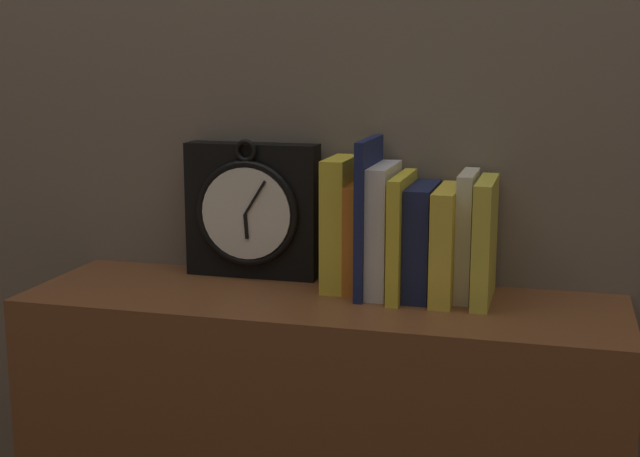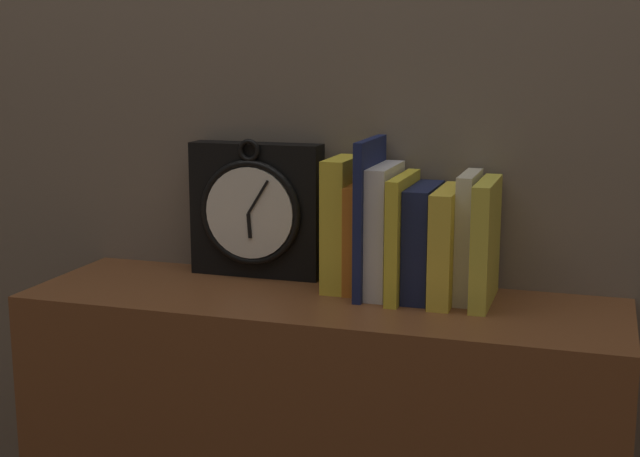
# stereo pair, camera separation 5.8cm
# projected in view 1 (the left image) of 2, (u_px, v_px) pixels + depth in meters

# --- Properties ---
(wall_back) EXTENTS (6.00, 0.05, 2.60)m
(wall_back) POSITION_uv_depth(u_px,v_px,m) (347.00, 1.00, 1.44)
(wall_back) COLOR #756656
(wall_back) RESTS_ON ground_plane
(clock) EXTENTS (0.22, 0.06, 0.23)m
(clock) POSITION_uv_depth(u_px,v_px,m) (252.00, 211.00, 1.48)
(clock) COLOR black
(clock) RESTS_ON bookshelf
(book_slot0_yellow) EXTENTS (0.04, 0.12, 0.21)m
(book_slot0_yellow) POSITION_uv_depth(u_px,v_px,m) (340.00, 223.00, 1.42)
(book_slot0_yellow) COLOR yellow
(book_slot0_yellow) RESTS_ON bookshelf
(book_slot1_orange) EXTENTS (0.02, 0.12, 0.17)m
(book_slot1_orange) POSITION_uv_depth(u_px,v_px,m) (357.00, 236.00, 1.41)
(book_slot1_orange) COLOR orange
(book_slot1_orange) RESTS_ON bookshelf
(book_slot2_navy) EXTENTS (0.01, 0.15, 0.24)m
(book_slot2_navy) POSITION_uv_depth(u_px,v_px,m) (369.00, 216.00, 1.38)
(book_slot2_navy) COLOR navy
(book_slot2_navy) RESTS_ON bookshelf
(book_slot3_white) EXTENTS (0.03, 0.14, 0.20)m
(book_slot3_white) POSITION_uv_depth(u_px,v_px,m) (383.00, 229.00, 1.39)
(book_slot3_white) COLOR silver
(book_slot3_white) RESTS_ON bookshelf
(book_slot4_yellow) EXTENTS (0.02, 0.16, 0.19)m
(book_slot4_yellow) POSITION_uv_depth(u_px,v_px,m) (402.00, 235.00, 1.37)
(book_slot4_yellow) COLOR yellow
(book_slot4_yellow) RESTS_ON bookshelf
(book_slot5_navy) EXTENTS (0.04, 0.14, 0.17)m
(book_slot5_navy) POSITION_uv_depth(u_px,v_px,m) (422.00, 240.00, 1.37)
(book_slot5_navy) COLOR #1A2248
(book_slot5_navy) RESTS_ON bookshelf
(book_slot6_yellow) EXTENTS (0.03, 0.16, 0.17)m
(book_slot6_yellow) POSITION_uv_depth(u_px,v_px,m) (447.00, 243.00, 1.36)
(book_slot6_yellow) COLOR yellow
(book_slot6_yellow) RESTS_ON bookshelf
(book_slot7_cream) EXTENTS (0.02, 0.12, 0.19)m
(book_slot7_cream) POSITION_uv_depth(u_px,v_px,m) (467.00, 235.00, 1.36)
(book_slot7_cream) COLOR beige
(book_slot7_cream) RESTS_ON bookshelf
(book_slot8_yellow) EXTENTS (0.03, 0.16, 0.19)m
(book_slot8_yellow) POSITION_uv_depth(u_px,v_px,m) (485.00, 241.00, 1.34)
(book_slot8_yellow) COLOR #DBCD43
(book_slot8_yellow) RESTS_ON bookshelf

